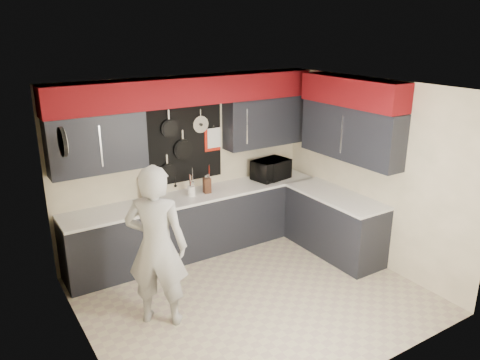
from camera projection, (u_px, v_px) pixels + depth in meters
ground at (252, 295)px, 5.93m from camera, size 4.00×4.00×0.00m
back_wall_assembly at (190, 118)px, 6.58m from camera, size 4.00×0.36×2.60m
right_wall_assembly at (354, 125)px, 6.47m from camera, size 0.36×3.50×2.60m
left_wall_assembly at (81, 236)px, 4.51m from camera, size 0.05×3.50×2.60m
base_cabinets at (237, 223)px, 6.94m from camera, size 3.95×2.20×0.92m
microwave at (271, 170)px, 7.41m from camera, size 0.63×0.48×0.32m
knife_block at (207, 185)px, 6.82m from camera, size 0.12×0.12×0.22m
utensil_crock at (191, 191)px, 6.72m from camera, size 0.11×0.11×0.14m
coffee_maker at (154, 190)px, 6.43m from camera, size 0.22×0.26×0.34m
person at (157, 247)px, 5.15m from camera, size 0.82×0.78×1.89m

